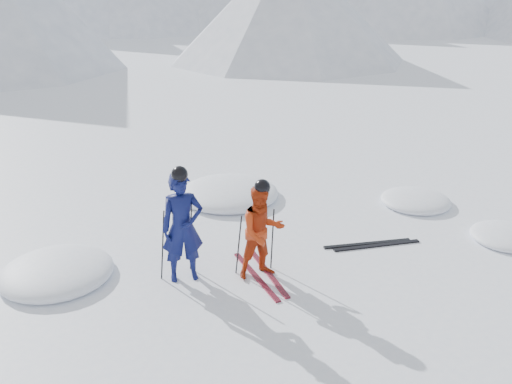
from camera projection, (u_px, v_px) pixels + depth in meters
ground at (353, 234)px, 10.57m from camera, size 160.00×160.00×0.00m
skier_blue at (183, 227)px, 8.68m from camera, size 0.77×0.61×1.86m
skier_red at (262, 232)px, 8.81m from camera, size 0.86×0.72×1.61m
pole_blue_left at (163, 245)px, 8.77m from camera, size 0.12×0.09×1.24m
pole_blue_right at (191, 235)px, 9.11m from camera, size 0.12×0.07×1.24m
pole_red_left at (239, 245)px, 8.97m from camera, size 0.11×0.09×1.07m
pole_red_right at (272, 239)px, 9.18m from camera, size 0.11×0.08×1.07m
ski_worn_left at (256, 276)px, 9.05m from camera, size 0.29×1.70×0.03m
ski_worn_right at (268, 272)px, 9.17m from camera, size 0.40×1.69×0.03m
ski_loose_a at (367, 244)px, 10.14m from camera, size 1.63×0.66×0.03m
ski_loose_b at (377, 245)px, 10.07m from camera, size 1.65×0.61×0.03m
snow_lumps at (247, 220)px, 11.14m from camera, size 9.27×6.39×0.49m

